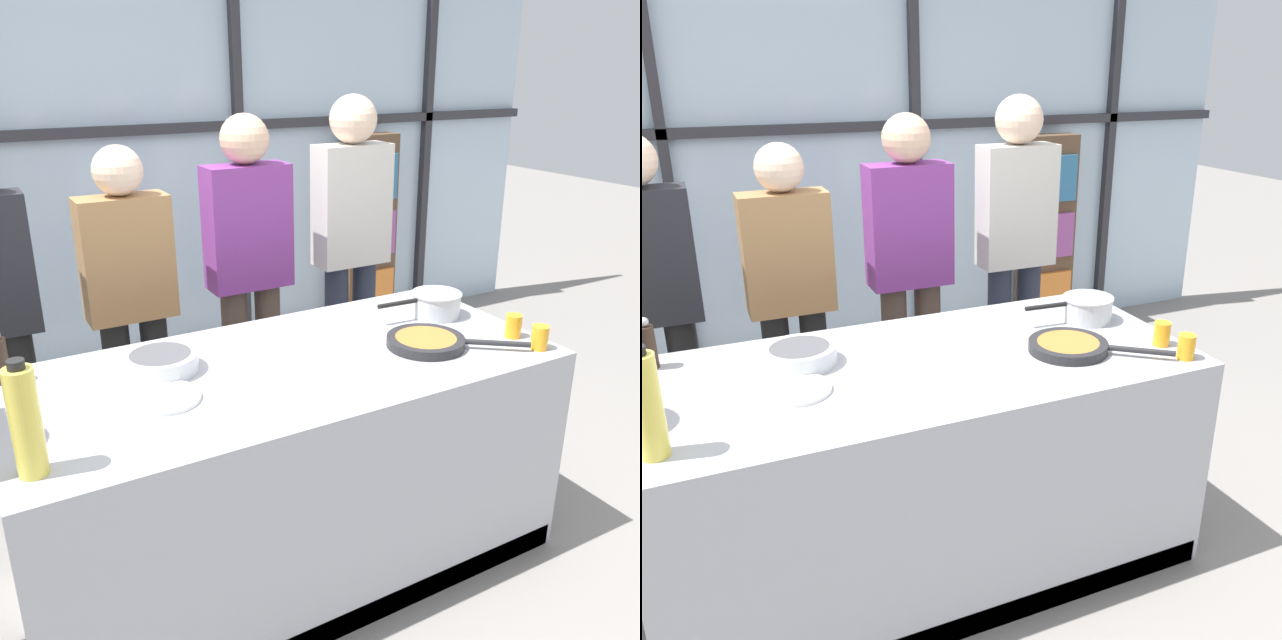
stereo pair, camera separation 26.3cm
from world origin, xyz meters
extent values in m
plane|color=gray|center=(0.00, 0.00, 0.00)|extent=(18.00, 18.00, 0.00)
cube|color=silver|center=(0.00, 2.22, 1.40)|extent=(6.40, 0.04, 2.80)
cube|color=#2D2D33|center=(0.00, 2.17, 1.54)|extent=(6.40, 0.06, 0.06)
cube|color=#2D2D33|center=(-0.77, 2.17, 1.40)|extent=(0.06, 0.06, 2.80)
cube|color=#2D2D33|center=(0.77, 2.17, 1.40)|extent=(0.06, 0.06, 2.80)
cube|color=#2D2D33|center=(2.30, 2.17, 1.40)|extent=(0.06, 0.06, 2.80)
cube|color=brown|center=(1.71, 2.04, 0.73)|extent=(0.40, 0.16, 1.45)
cube|color=orange|center=(1.71, 1.95, 0.32)|extent=(0.34, 0.03, 0.32)
cube|color=#994C93|center=(1.71, 1.95, 0.75)|extent=(0.34, 0.03, 0.32)
cube|color=teal|center=(1.71, 1.95, 1.16)|extent=(0.34, 0.03, 0.32)
cube|color=#A8AAB2|center=(0.00, 0.00, 0.44)|extent=(2.03, 0.92, 0.89)
cube|color=black|center=(0.67, 0.00, 0.88)|extent=(0.52, 0.52, 0.01)
cube|color=black|center=(0.00, -0.45, 0.05)|extent=(1.99, 0.03, 0.10)
cylinder|color=#38383D|center=(0.55, -0.12, 0.88)|extent=(0.13, 0.13, 0.01)
cylinder|color=#38383D|center=(0.80, -0.12, 0.88)|extent=(0.13, 0.13, 0.01)
cylinder|color=#38383D|center=(0.55, 0.12, 0.88)|extent=(0.13, 0.13, 0.01)
cylinder|color=#38383D|center=(0.80, 0.12, 0.88)|extent=(0.13, 0.13, 0.01)
cylinder|color=black|center=(-0.82, 1.01, 0.42)|extent=(0.13, 0.13, 0.83)
cylinder|color=black|center=(-1.00, 1.01, 0.42)|extent=(0.13, 0.13, 0.83)
cube|color=#232328|center=(-0.91, 1.01, 1.13)|extent=(0.41, 0.19, 0.60)
cylinder|color=black|center=(-0.21, 1.01, 0.40)|extent=(0.13, 0.13, 0.80)
cylinder|color=black|center=(-0.40, 1.01, 0.40)|extent=(0.13, 0.13, 0.80)
cube|color=#A37547|center=(-0.30, 1.01, 1.08)|extent=(0.41, 0.18, 0.57)
sphere|color=beige|center=(-0.30, 1.01, 1.48)|extent=(0.22, 0.22, 0.22)
cylinder|color=#47382D|center=(0.40, 1.01, 0.43)|extent=(0.13, 0.13, 0.85)
cylinder|color=#47382D|center=(0.21, 1.01, 0.43)|extent=(0.13, 0.13, 0.85)
cube|color=#7A3384|center=(0.30, 1.01, 1.16)|extent=(0.42, 0.19, 0.61)
sphere|color=#D8AD8C|center=(0.30, 1.01, 1.58)|extent=(0.24, 0.24, 0.24)
cylinder|color=#232838|center=(1.00, 1.01, 0.44)|extent=(0.13, 0.13, 0.89)
cylinder|color=#232838|center=(0.82, 1.01, 0.44)|extent=(0.13, 0.13, 0.89)
cube|color=beige|center=(0.91, 1.01, 1.21)|extent=(0.41, 0.18, 0.64)
sphere|color=beige|center=(0.91, 1.01, 1.65)|extent=(0.25, 0.25, 0.25)
cylinder|color=#232326|center=(0.55, -0.12, 0.90)|extent=(0.31, 0.31, 0.04)
cylinder|color=#B26B2D|center=(0.55, -0.12, 0.92)|extent=(0.24, 0.24, 0.01)
cylinder|color=#232326|center=(0.77, -0.29, 0.91)|extent=(0.21, 0.17, 0.02)
cylinder|color=silver|center=(0.80, 0.12, 0.94)|extent=(0.21, 0.21, 0.11)
cylinder|color=silver|center=(0.80, 0.12, 0.99)|extent=(0.22, 0.22, 0.01)
cylinder|color=black|center=(0.60, 0.14, 0.97)|extent=(0.19, 0.03, 0.02)
cylinder|color=white|center=(-0.48, -0.06, 0.89)|extent=(0.24, 0.24, 0.01)
cylinder|color=silver|center=(-0.42, 0.16, 0.92)|extent=(0.27, 0.27, 0.07)
cylinder|color=#4C4C51|center=(-0.42, 0.16, 0.95)|extent=(0.22, 0.22, 0.01)
cylinder|color=#E0CC4C|center=(-0.91, -0.30, 1.04)|extent=(0.08, 0.08, 0.31)
cylinder|color=#332319|center=(-0.92, 0.34, 0.97)|extent=(0.06, 0.06, 0.16)
sphere|color=#B2B2B7|center=(-0.92, 0.34, 1.06)|extent=(0.03, 0.03, 0.03)
cylinder|color=orange|center=(0.91, -0.36, 0.93)|extent=(0.06, 0.06, 0.09)
cylinder|color=orange|center=(0.91, -0.22, 0.93)|extent=(0.06, 0.06, 0.09)
camera|label=1|loc=(-1.01, -2.04, 1.93)|focal=38.00mm
camera|label=2|loc=(-0.78, -2.15, 1.93)|focal=38.00mm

